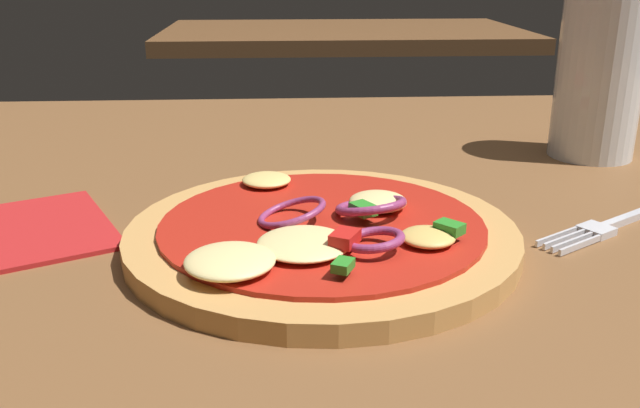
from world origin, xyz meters
TOP-DOWN VIEW (x-y plane):
  - dining_table at (0.00, 0.00)m, footprint 1.41×0.90m
  - pizza at (-0.06, -0.02)m, footprint 0.24×0.24m
  - fork at (0.14, 0.00)m, footprint 0.15×0.10m
  - beer_glass at (0.19, 0.17)m, footprint 0.07×0.07m
  - background_table at (0.08, 1.34)m, footprint 0.88×0.53m

SIDE VIEW (x-z plane):
  - dining_table at x=0.00m, z-range 0.00..0.04m
  - background_table at x=0.08m, z-range 0.00..0.04m
  - fork at x=0.14m, z-range 0.04..0.04m
  - pizza at x=-0.06m, z-range 0.03..0.06m
  - beer_glass at x=0.19m, z-range 0.03..0.16m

